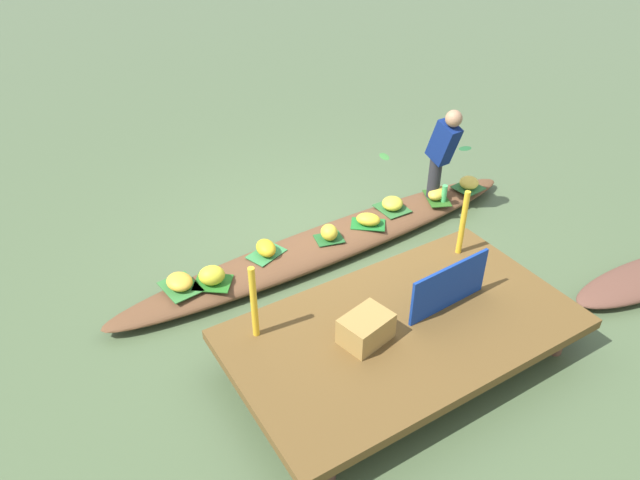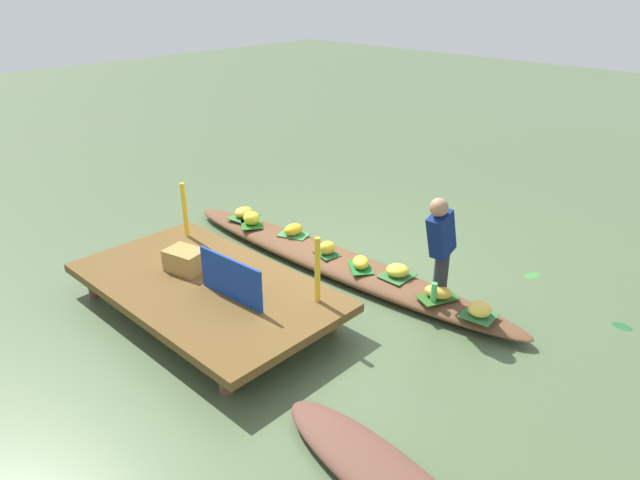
% 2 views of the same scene
% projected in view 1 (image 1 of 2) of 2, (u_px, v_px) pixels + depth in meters
% --- Properties ---
extents(canal_water, '(40.00, 40.00, 0.00)m').
position_uv_depth(canal_water, '(331.00, 250.00, 7.02)').
color(canal_water, '#4C603E').
rests_on(canal_water, ground).
extents(dock_platform, '(3.20, 1.80, 0.39)m').
position_uv_depth(dock_platform, '(404.00, 330.00, 5.42)').
color(dock_platform, brown).
rests_on(dock_platform, ground).
extents(vendor_boat, '(5.46, 0.89, 0.22)m').
position_uv_depth(vendor_boat, '(332.00, 242.00, 6.96)').
color(vendor_boat, brown).
rests_on(vendor_boat, ground).
extents(leaf_mat_0, '(0.42, 0.51, 0.01)m').
position_uv_depth(leaf_mat_0, '(437.00, 198.00, 7.57)').
color(leaf_mat_0, '#2A5B1C').
rests_on(leaf_mat_0, vendor_boat).
extents(banana_bunch_0, '(0.36, 0.29, 0.15)m').
position_uv_depth(banana_bunch_0, '(438.00, 193.00, 7.53)').
color(banana_bunch_0, gold).
rests_on(banana_bunch_0, vendor_boat).
extents(leaf_mat_1, '(0.49, 0.47, 0.01)m').
position_uv_depth(leaf_mat_1, '(213.00, 283.00, 6.15)').
color(leaf_mat_1, '#266C21').
rests_on(leaf_mat_1, vendor_boat).
extents(banana_bunch_1, '(0.34, 0.32, 0.20)m').
position_uv_depth(banana_bunch_1, '(212.00, 275.00, 6.10)').
color(banana_bunch_1, yellow).
rests_on(banana_bunch_1, vendor_boat).
extents(leaf_mat_2, '(0.34, 0.39, 0.01)m').
position_uv_depth(leaf_mat_2, '(392.00, 208.00, 7.37)').
color(leaf_mat_2, '#2E652F').
rests_on(leaf_mat_2, vendor_boat).
extents(banana_bunch_2, '(0.38, 0.37, 0.15)m').
position_uv_depth(banana_bunch_2, '(392.00, 203.00, 7.33)').
color(banana_bunch_2, gold).
rests_on(banana_bunch_2, vendor_boat).
extents(leaf_mat_3, '(0.36, 0.32, 0.01)m').
position_uv_depth(leaf_mat_3, '(329.00, 239.00, 6.82)').
color(leaf_mat_3, '#235D29').
rests_on(leaf_mat_3, vendor_boat).
extents(banana_bunch_3, '(0.25, 0.27, 0.18)m').
position_uv_depth(banana_bunch_3, '(329.00, 232.00, 6.77)').
color(banana_bunch_3, yellow).
rests_on(banana_bunch_3, vendor_boat).
extents(leaf_mat_4, '(0.38, 0.46, 0.01)m').
position_uv_depth(leaf_mat_4, '(180.00, 287.00, 6.10)').
color(leaf_mat_4, '#347534').
rests_on(leaf_mat_4, vendor_boat).
extents(banana_bunch_4, '(0.31, 0.35, 0.14)m').
position_uv_depth(banana_bunch_4, '(179.00, 281.00, 6.06)').
color(banana_bunch_4, gold).
rests_on(banana_bunch_4, vendor_boat).
extents(leaf_mat_5, '(0.38, 0.36, 0.01)m').
position_uv_depth(leaf_mat_5, '(468.00, 188.00, 7.79)').
color(leaf_mat_5, '#2F6E38').
rests_on(leaf_mat_5, vendor_boat).
extents(banana_bunch_5, '(0.34, 0.33, 0.16)m').
position_uv_depth(banana_bunch_5, '(469.00, 183.00, 7.75)').
color(banana_bunch_5, '#F8D34F').
rests_on(banana_bunch_5, vendor_boat).
extents(leaf_mat_6, '(0.47, 0.39, 0.01)m').
position_uv_depth(leaf_mat_6, '(266.00, 254.00, 6.58)').
color(leaf_mat_6, '#347F43').
rests_on(leaf_mat_6, vendor_boat).
extents(banana_bunch_6, '(0.23, 0.31, 0.16)m').
position_uv_depth(banana_bunch_6, '(266.00, 248.00, 6.53)').
color(banana_bunch_6, gold).
rests_on(banana_bunch_6, vendor_boat).
extents(leaf_mat_7, '(0.48, 0.45, 0.01)m').
position_uv_depth(leaf_mat_7, '(368.00, 224.00, 7.07)').
color(leaf_mat_7, '#1E6F29').
rests_on(leaf_mat_7, vendor_boat).
extents(banana_bunch_7, '(0.35, 0.35, 0.14)m').
position_uv_depth(banana_bunch_7, '(368.00, 219.00, 7.03)').
color(banana_bunch_7, gold).
rests_on(banana_bunch_7, vendor_boat).
extents(vendor_person, '(0.20, 0.43, 1.24)m').
position_uv_depth(vendor_person, '(442.00, 149.00, 7.16)').
color(vendor_person, '#28282D').
rests_on(vendor_person, vendor_boat).
extents(water_bottle, '(0.07, 0.07, 0.24)m').
position_uv_depth(water_bottle, '(444.00, 194.00, 7.44)').
color(water_bottle, '#4BBD64').
rests_on(water_bottle, vendor_boat).
extents(market_banner, '(0.92, 0.08, 0.48)m').
position_uv_depth(market_banner, '(449.00, 286.00, 5.46)').
color(market_banner, navy).
rests_on(market_banner, dock_platform).
extents(railing_post_west, '(0.06, 0.06, 0.74)m').
position_uv_depth(railing_post_west, '(463.00, 223.00, 6.11)').
color(railing_post_west, yellow).
rests_on(railing_post_west, dock_platform).
extents(railing_post_east, '(0.06, 0.06, 0.74)m').
position_uv_depth(railing_post_east, '(254.00, 303.00, 5.08)').
color(railing_post_east, yellow).
rests_on(railing_post_east, dock_platform).
extents(produce_crate, '(0.50, 0.41, 0.26)m').
position_uv_depth(produce_crate, '(366.00, 329.00, 5.16)').
color(produce_crate, '#A27D3F').
rests_on(produce_crate, dock_platform).
extents(drifting_plant_0, '(0.20, 0.28, 0.01)m').
position_uv_depth(drifting_plant_0, '(384.00, 156.00, 9.02)').
color(drifting_plant_0, '#3C8037').
rests_on(drifting_plant_0, ground).
extents(drifting_plant_1, '(0.23, 0.16, 0.01)m').
position_uv_depth(drifting_plant_1, '(465.00, 148.00, 9.25)').
color(drifting_plant_1, '#20592D').
rests_on(drifting_plant_1, ground).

